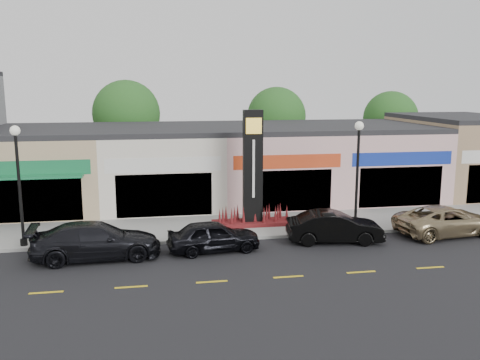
{
  "coord_description": "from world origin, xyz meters",
  "views": [
    {
      "loc": [
        -2.05,
        -21.15,
        7.3
      ],
      "look_at": [
        2.3,
        4.0,
        2.59
      ],
      "focal_mm": 38.0,
      "sensor_mm": 36.0,
      "label": 1
    }
  ],
  "objects_px": {
    "lamp_west_near": "(18,174)",
    "pylon_sign": "(253,185)",
    "car_dark_sedan": "(96,241)",
    "car_black_sedan": "(214,236)",
    "car_gold_suv": "(447,220)",
    "lamp_east_near": "(358,164)",
    "car_black_conv": "(335,227)"
  },
  "relations": [
    {
      "from": "car_dark_sedan",
      "to": "car_gold_suv",
      "type": "bearing_deg",
      "value": -90.64
    },
    {
      "from": "car_gold_suv",
      "to": "lamp_west_near",
      "type": "bearing_deg",
      "value": 79.19
    },
    {
      "from": "lamp_west_near",
      "to": "car_black_sedan",
      "type": "xyz_separation_m",
      "value": [
        8.51,
        -1.86,
        -2.77
      ]
    },
    {
      "from": "pylon_sign",
      "to": "car_black_sedan",
      "type": "relative_size",
      "value": 1.45
    },
    {
      "from": "pylon_sign",
      "to": "car_dark_sedan",
      "type": "bearing_deg",
      "value": -154.08
    },
    {
      "from": "lamp_east_near",
      "to": "car_gold_suv",
      "type": "bearing_deg",
      "value": -16.42
    },
    {
      "from": "lamp_west_near",
      "to": "lamp_east_near",
      "type": "bearing_deg",
      "value": 0.0
    },
    {
      "from": "car_gold_suv",
      "to": "car_dark_sedan",
      "type": "bearing_deg",
      "value": 85.2
    },
    {
      "from": "car_black_conv",
      "to": "car_gold_suv",
      "type": "distance_m",
      "value": 5.96
    },
    {
      "from": "car_dark_sedan",
      "to": "car_black_sedan",
      "type": "xyz_separation_m",
      "value": [
        5.09,
        0.12,
        -0.09
      ]
    },
    {
      "from": "pylon_sign",
      "to": "car_black_conv",
      "type": "xyz_separation_m",
      "value": [
        3.33,
        -3.21,
        -1.53
      ]
    },
    {
      "from": "lamp_east_near",
      "to": "car_dark_sedan",
      "type": "relative_size",
      "value": 1.0
    },
    {
      "from": "car_black_sedan",
      "to": "lamp_west_near",
      "type": "bearing_deg",
      "value": 71.37
    },
    {
      "from": "lamp_west_near",
      "to": "pylon_sign",
      "type": "height_order",
      "value": "pylon_sign"
    },
    {
      "from": "pylon_sign",
      "to": "lamp_west_near",
      "type": "bearing_deg",
      "value": -171.23
    },
    {
      "from": "car_black_conv",
      "to": "car_gold_suv",
      "type": "relative_size",
      "value": 0.86
    },
    {
      "from": "lamp_west_near",
      "to": "lamp_east_near",
      "type": "xyz_separation_m",
      "value": [
        16.0,
        0.0,
        0.0
      ]
    },
    {
      "from": "lamp_west_near",
      "to": "pylon_sign",
      "type": "relative_size",
      "value": 0.91
    },
    {
      "from": "pylon_sign",
      "to": "car_gold_suv",
      "type": "relative_size",
      "value": 1.15
    },
    {
      "from": "car_black_conv",
      "to": "pylon_sign",
      "type": "bearing_deg",
      "value": 54.17
    },
    {
      "from": "pylon_sign",
      "to": "car_gold_suv",
      "type": "height_order",
      "value": "pylon_sign"
    },
    {
      "from": "car_black_conv",
      "to": "lamp_east_near",
      "type": "bearing_deg",
      "value": -39.66
    },
    {
      "from": "lamp_west_near",
      "to": "car_black_sedan",
      "type": "distance_m",
      "value": 9.15
    },
    {
      "from": "lamp_east_near",
      "to": "pylon_sign",
      "type": "xyz_separation_m",
      "value": [
        -5.0,
        1.7,
        -1.2
      ]
    },
    {
      "from": "car_gold_suv",
      "to": "lamp_east_near",
      "type": "bearing_deg",
      "value": 66.34
    },
    {
      "from": "car_black_conv",
      "to": "car_dark_sedan",
      "type": "bearing_deg",
      "value": 100.58
    },
    {
      "from": "lamp_west_near",
      "to": "lamp_east_near",
      "type": "height_order",
      "value": "same"
    },
    {
      "from": "pylon_sign",
      "to": "car_black_sedan",
      "type": "xyz_separation_m",
      "value": [
        -2.49,
        -3.56,
        -1.57
      ]
    },
    {
      "from": "lamp_west_near",
      "to": "lamp_east_near",
      "type": "relative_size",
      "value": 1.0
    },
    {
      "from": "car_black_sedan",
      "to": "car_gold_suv",
      "type": "xyz_separation_m",
      "value": [
        11.77,
        0.6,
        0.02
      ]
    },
    {
      "from": "lamp_west_near",
      "to": "car_black_sedan",
      "type": "height_order",
      "value": "lamp_west_near"
    },
    {
      "from": "lamp_east_near",
      "to": "car_gold_suv",
      "type": "height_order",
      "value": "lamp_east_near"
    }
  ]
}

